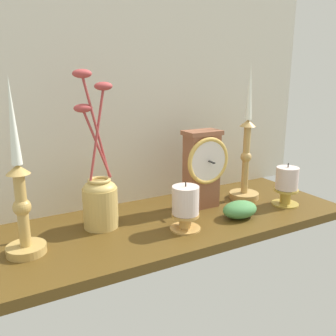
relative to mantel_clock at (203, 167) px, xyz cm
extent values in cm
cube|color=#523A15|center=(-13.73, -3.50, -12.89)|extent=(100.00, 36.00, 2.40)
cube|color=beige|center=(-13.73, 15.00, 20.81)|extent=(120.00, 2.00, 65.00)
cube|color=brown|center=(0.00, 0.58, -1.28)|extent=(9.16, 5.60, 20.82)
cube|color=brown|center=(0.00, 0.58, 9.73)|extent=(10.26, 6.28, 1.20)
torus|color=gold|center=(0.00, -2.62, 2.44)|extent=(13.09, 1.19, 13.09)
cylinder|color=white|center=(0.00, -2.72, 2.44)|extent=(10.95, 0.40, 10.95)
cube|color=black|center=(0.00, -3.02, 2.44)|extent=(0.86, 4.20, 0.30)
cylinder|color=tan|center=(-48.44, -4.96, -10.79)|extent=(8.35, 8.35, 1.80)
cylinder|color=tan|center=(-48.44, -4.96, -1.98)|extent=(2.34, 2.34, 15.82)
sphere|color=tan|center=(-48.44, -4.96, -1.19)|extent=(3.75, 3.75, 3.75)
cone|color=tan|center=(-48.44, -4.96, 6.93)|extent=(4.87, 4.87, 2.00)
cone|color=white|center=(-48.44, -4.96, 16.66)|extent=(2.19, 2.19, 17.45)
cylinder|color=tan|center=(15.46, -0.13, -10.79)|extent=(8.88, 8.88, 1.80)
cylinder|color=tan|center=(15.46, -0.13, 0.28)|extent=(2.05, 2.05, 20.33)
sphere|color=tan|center=(15.46, -0.13, 1.30)|extent=(3.28, 3.28, 3.28)
cone|color=tan|center=(15.46, -0.13, 11.45)|extent=(4.79, 4.79, 2.00)
cone|color=white|center=(15.46, -0.13, 20.40)|extent=(1.95, 1.95, 15.90)
cylinder|color=tan|center=(-29.81, 0.72, -6.66)|extent=(8.62, 8.62, 10.05)
ellipsoid|color=tan|center=(-29.81, 0.72, -1.64)|extent=(8.19, 8.19, 4.10)
torus|color=tan|center=(-29.81, 0.72, 0.41)|extent=(5.60, 5.60, 0.85)
cylinder|color=#A83C3C|center=(-29.81, 0.72, 12.97)|extent=(6.52, 2.52, 24.52)
ellipsoid|color=#A83C3C|center=(-32.78, -0.23, 25.53)|extent=(4.40, 2.80, 2.00)
cylinder|color=#A83C3C|center=(-29.81, 0.72, 9.15)|extent=(6.26, 1.16, 16.75)
ellipsoid|color=#A83C3C|center=(-32.65, 1.00, 17.90)|extent=(4.40, 2.80, 2.00)
cylinder|color=#A83C3C|center=(-29.81, 0.72, 11.54)|extent=(5.19, 1.61, 21.92)
ellipsoid|color=#A83C3C|center=(-27.51, 1.22, 22.68)|extent=(4.40, 2.80, 2.00)
cylinder|color=tan|center=(-12.21, -10.79, -9.85)|extent=(3.04, 3.04, 3.67)
cylinder|color=tan|center=(-12.21, -10.79, -11.29)|extent=(7.60, 7.60, 0.80)
cylinder|color=tan|center=(-12.21, -10.79, -8.02)|extent=(6.84, 6.84, 0.60)
cylinder|color=beige|center=(-12.21, -10.79, -4.15)|extent=(6.58, 6.58, 6.93)
cylinder|color=black|center=(-12.21, -10.79, -0.08)|extent=(0.30, 0.30, 1.20)
cylinder|color=#B2943A|center=(22.40, -10.23, -9.48)|extent=(3.10, 3.10, 4.41)
cylinder|color=#B2943A|center=(22.40, -10.23, -11.29)|extent=(7.74, 7.74, 0.80)
cylinder|color=#B2943A|center=(22.40, -10.23, -7.28)|extent=(6.96, 6.96, 0.60)
cylinder|color=beige|center=(22.40, -10.23, -3.68)|extent=(6.34, 6.34, 6.39)
cylinder|color=black|center=(22.40, -10.23, 0.11)|extent=(0.30, 0.30, 1.20)
ellipsoid|color=#478447|center=(4.31, -11.56, -9.44)|extent=(9.96, 6.97, 4.50)
camera|label=1|loc=(-56.50, -81.97, 26.04)|focal=39.22mm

